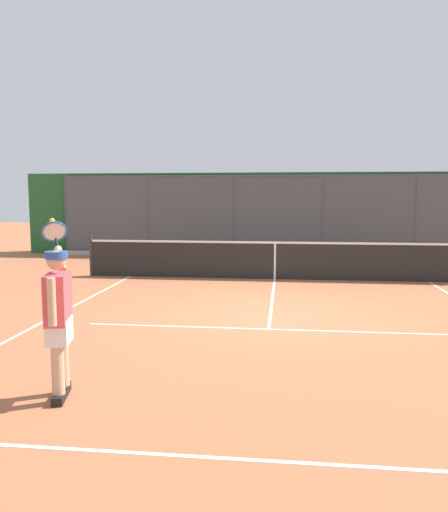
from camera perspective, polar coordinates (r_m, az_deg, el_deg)
ground_plane at (r=9.15m, az=5.19°, el=-6.63°), size 60.00×60.00×0.00m
court_line_markings at (r=7.96m, az=4.94°, el=-8.65°), size 7.63×9.09×0.01m
fence_backdrop at (r=18.36m, az=6.06°, el=4.62°), size 18.28×1.37×2.92m
tennis_net at (r=13.04m, az=5.70°, el=-0.43°), size 9.80×0.09×1.07m
tennis_player at (r=5.58m, az=-18.02°, el=-6.15°), size 0.69×1.25×1.84m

